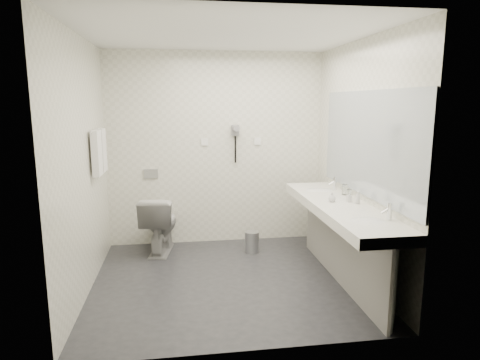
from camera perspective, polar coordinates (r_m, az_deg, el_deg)
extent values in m
plane|color=#28282D|center=(4.57, -1.64, -13.46)|extent=(2.80, 2.80, 0.00)
plane|color=white|center=(4.22, -1.83, 19.29)|extent=(2.80, 2.80, 0.00)
plane|color=white|center=(5.50, -3.28, 4.19)|extent=(2.80, 0.00, 2.80)
plane|color=white|center=(2.95, 1.17, -1.39)|extent=(2.80, 0.00, 2.80)
plane|color=white|center=(4.29, -20.66, 1.71)|extent=(0.00, 2.60, 2.60)
plane|color=white|center=(4.59, 15.94, 2.53)|extent=(0.00, 2.60, 2.60)
cube|color=white|center=(4.39, 13.41, -3.71)|extent=(0.55, 2.20, 0.10)
cube|color=gray|center=(4.52, 13.48, -8.93)|extent=(0.03, 2.15, 0.75)
cylinder|color=silver|center=(3.66, 20.10, -14.07)|extent=(0.06, 0.06, 0.75)
cylinder|color=silver|center=(5.46, 9.75, -5.37)|extent=(0.06, 0.06, 0.75)
cube|color=#B2BCC6|center=(4.38, 16.95, 4.74)|extent=(0.02, 2.20, 1.05)
ellipsoid|color=white|center=(3.80, 17.04, -5.55)|extent=(0.40, 0.31, 0.05)
ellipsoid|color=white|center=(4.97, 10.69, -1.51)|extent=(0.40, 0.31, 0.05)
cylinder|color=silver|center=(3.87, 19.73, -4.06)|extent=(0.04, 0.04, 0.15)
cylinder|color=silver|center=(5.02, 12.83, -0.43)|extent=(0.04, 0.04, 0.15)
imported|color=silver|center=(4.43, 14.67, -2.28)|extent=(0.05, 0.05, 0.10)
imported|color=silver|center=(4.40, 12.42, -2.30)|extent=(0.09, 0.09, 0.10)
imported|color=silver|center=(4.37, 15.76, -2.32)|extent=(0.06, 0.06, 0.13)
cylinder|color=silver|center=(4.60, 14.64, -1.84)|extent=(0.07, 0.07, 0.10)
cylinder|color=silver|center=(4.77, 14.11, -1.26)|extent=(0.08, 0.08, 0.12)
imported|color=white|center=(5.35, -10.87, -5.88)|extent=(0.51, 0.77, 0.72)
cube|color=#B2B5BA|center=(5.52, -12.06, 0.85)|extent=(0.18, 0.02, 0.12)
cylinder|color=#B2B5BA|center=(5.31, 1.63, -8.50)|extent=(0.19, 0.19, 0.25)
cylinder|color=#B2B5BA|center=(5.27, 1.64, -7.14)|extent=(0.18, 0.18, 0.02)
cylinder|color=silver|center=(4.78, -18.92, 6.30)|extent=(0.02, 0.62, 0.02)
cube|color=white|center=(4.67, -18.95, 3.48)|extent=(0.07, 0.24, 0.48)
cube|color=white|center=(4.94, -18.36, 3.88)|extent=(0.07, 0.24, 0.48)
cube|color=gray|center=(5.47, -0.65, 6.81)|extent=(0.10, 0.04, 0.14)
cylinder|color=gray|center=(5.40, -0.56, 7.08)|extent=(0.08, 0.14, 0.08)
cylinder|color=black|center=(5.48, -0.63, 4.19)|extent=(0.02, 0.02, 0.35)
cube|color=white|center=(5.46, -4.85, 5.19)|extent=(0.09, 0.02, 0.09)
cube|color=white|center=(5.55, 2.41, 5.30)|extent=(0.09, 0.02, 0.09)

